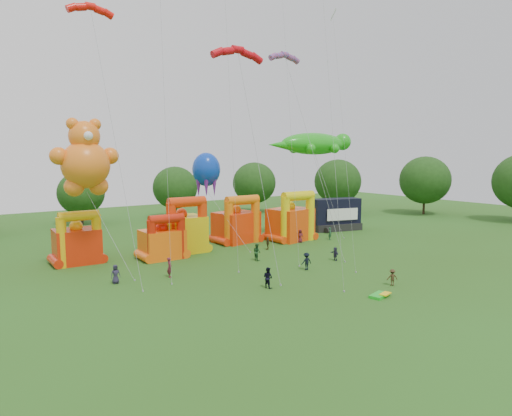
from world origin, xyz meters
TOP-DOWN VIEW (x-y plane):
  - ground at (0.00, 0.00)m, footprint 160.00×160.00m
  - tree_ring at (-1.19, 0.62)m, footprint 124.21×126.31m
  - bouncy_castle_0 at (-15.96, 29.35)m, footprint 4.79×3.89m
  - bouncy_castle_1 at (-7.36, 26.16)m, footprint 4.58×3.68m
  - bouncy_castle_2 at (-4.02, 27.87)m, footprint 5.33×4.30m
  - bouncy_castle_3 at (4.89, 29.53)m, footprint 6.17×5.32m
  - bouncy_castle_4 at (11.91, 26.48)m, footprint 6.39×5.51m
  - stage_trailer at (22.86, 28.94)m, footprint 8.24×4.76m
  - teddy_bear_kite at (-15.05, 24.52)m, footprint 6.83×9.63m
  - gecko_kite at (17.26, 26.75)m, footprint 15.28×7.22m
  - octopus_kite at (2.06, 30.29)m, footprint 3.79×11.33m
  - parafoil_kites at (-1.91, 17.18)m, footprint 25.83×14.49m
  - diamond_kites at (-0.62, 15.40)m, footprint 19.66×17.37m
  - folded_kite_bundle at (1.93, 2.55)m, footprint 2.19×1.50m
  - spectator_0 at (-15.09, 19.20)m, footprint 0.89×0.59m
  - spectator_1 at (-10.08, 18.34)m, footprint 0.66×0.82m
  - spectator_2 at (0.94, 19.24)m, footprint 0.75×0.96m
  - spectator_3 at (2.71, 12.84)m, footprint 1.23×0.78m
  - spectator_4 at (5.41, 23.29)m, footprint 0.73×1.04m
  - spectator_5 at (8.17, 14.20)m, footprint 0.65×1.46m
  - spectator_6 at (11.66, 24.35)m, footprint 1.03×0.87m
  - spectator_7 at (16.41, 23.52)m, footprint 0.76×0.74m
  - spectator_8 at (-4.33, 10.01)m, footprint 0.92×1.07m
  - spectator_9 at (5.42, 4.11)m, footprint 1.14×1.01m

SIDE VIEW (x-z plane):
  - ground at x=0.00m, z-range 0.00..0.00m
  - folded_kite_bundle at x=1.93m, z-range -0.02..0.29m
  - spectator_5 at x=8.17m, z-range 0.00..1.52m
  - spectator_9 at x=5.42m, z-range 0.00..1.53m
  - spectator_4 at x=5.41m, z-range 0.00..1.63m
  - spectator_7 at x=16.41m, z-range 0.00..1.76m
  - spectator_0 at x=-15.09m, z-range 0.00..1.78m
  - spectator_6 at x=11.66m, z-range 0.00..1.79m
  - spectator_3 at x=2.71m, z-range 0.00..1.83m
  - spectator_8 at x=-4.33m, z-range 0.00..1.90m
  - spectator_2 at x=0.94m, z-range 0.00..1.94m
  - spectator_1 at x=-10.08m, z-range 0.00..1.97m
  - bouncy_castle_1 at x=-7.36m, z-range -0.61..4.63m
  - bouncy_castle_0 at x=-15.96m, z-range -0.70..5.23m
  - stage_trailer at x=22.86m, z-range -0.09..4.93m
  - bouncy_castle_3 at x=4.89m, z-range -0.79..5.68m
  - bouncy_castle_2 at x=-4.02m, z-range -0.84..6.06m
  - bouncy_castle_4 at x=11.91m, z-range -0.85..6.08m
  - tree_ring at x=-1.19m, z-range 0.22..12.30m
  - octopus_kite at x=2.06m, z-range 0.53..12.75m
  - teddy_bear_kite at x=-15.05m, z-range 0.17..15.82m
  - gecko_kite at x=17.26m, z-range 2.96..18.06m
  - parafoil_kites at x=-1.91m, z-range -1.18..25.63m
  - diamond_kites at x=-0.62m, z-range -2.73..34.76m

